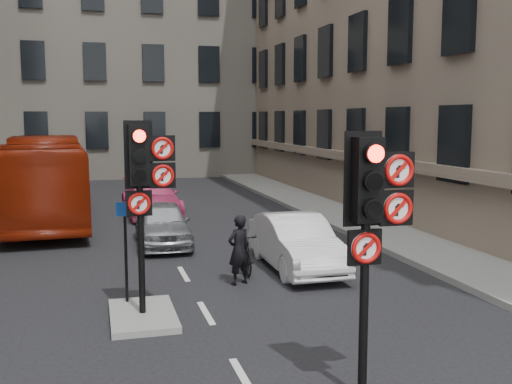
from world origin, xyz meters
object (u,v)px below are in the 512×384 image
car_silver (162,224)px  motorcycle (244,252)px  signal_near (372,208)px  car_pink (151,198)px  motorcyclist (239,250)px  bus_red (46,178)px  signal_far (144,175)px  car_white (296,242)px  info_sign (125,238)px

car_silver → motorcycle: car_silver is taller
signal_near → motorcycle: (-0.04, 6.82, -2.08)m
car_pink → motorcyclist: size_ratio=2.98×
bus_red → signal_far: bearing=-80.7°
signal_near → bus_red: size_ratio=0.32×
car_silver → bus_red: (-3.60, 5.51, 0.90)m
car_silver → bus_red: bus_red is taller
signal_far → motorcycle: (2.56, 2.82, -2.20)m
bus_red → motorcyclist: size_ratio=6.97×
signal_near → car_silver: signal_near is taller
signal_far → motorcycle: 4.40m
signal_far → bus_red: (-2.60, 11.97, -1.16)m
motorcycle → motorcyclist: bearing=-107.8°
signal_near → motorcyclist: 6.09m
car_pink → signal_far: bearing=-98.6°
signal_near → car_silver: 10.76m
car_silver → bus_red: 6.64m
signal_near → car_white: signal_near is taller
car_pink → info_sign: bearing=-100.6°
signal_near → motorcyclist: size_ratio=2.25×
bus_red → motorcyclist: bearing=-67.7°
motorcyclist → signal_near: bearing=69.5°
car_pink → info_sign: size_ratio=2.37×
info_sign → signal_near: bearing=-41.0°
signal_far → motorcycle: size_ratio=2.15×
signal_far → motorcyclist: signal_far is taller
car_silver → car_white: bearing=-50.5°
car_pink → info_sign: info_sign is taller
car_pink → signal_near: bearing=-87.9°
car_silver → car_white: (2.89, -3.67, 0.03)m
signal_near → bus_red: (-5.20, 15.97, -1.04)m
signal_far → car_white: signal_far is taller
signal_near → signal_far: bearing=123.0°
info_sign → car_pink: bearing=99.7°
bus_red → motorcyclist: 11.26m
signal_far → car_white: (3.89, 2.79, -2.03)m
signal_far → motorcyclist: 3.42m
car_white → bus_red: size_ratio=0.37×
signal_near → car_silver: (-1.60, 10.46, -1.94)m
car_white → signal_near: bearing=-100.5°
info_sign → motorcyclist: bearing=40.1°
motorcycle → car_white: bearing=0.2°
motorcyclist → motorcycle: bearing=-134.0°
bus_red → motorcycle: size_ratio=6.66×
car_pink → bus_red: size_ratio=0.43×
signal_near → info_sign: size_ratio=1.79×
car_silver → motorcyclist: (1.20, -4.66, 0.15)m
signal_near → car_silver: size_ratio=0.95×
signal_far → motorcyclist: bearing=39.3°
signal_far → info_sign: bearing=114.2°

